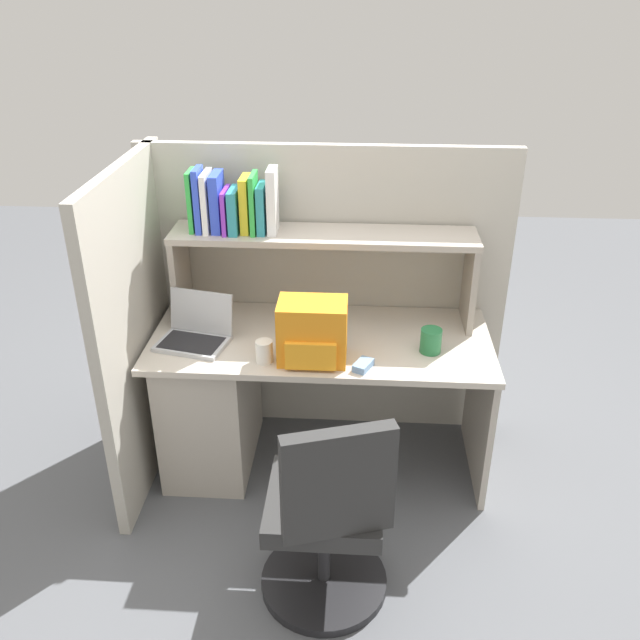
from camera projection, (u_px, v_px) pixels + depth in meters
name	position (u px, v px, depth m)	size (l,w,h in m)	color
ground_plane	(321.00, 460.00, 3.51)	(8.00, 8.00, 0.00)	#595B60
desk	(243.00, 392.00, 3.35)	(1.60, 0.70, 0.73)	beige
cubicle_partition_rear	(325.00, 294.00, 3.49)	(1.84, 0.05, 1.55)	#B2ADA0
cubicle_partition_left	(139.00, 329.00, 3.16)	(0.05, 1.06, 1.55)	#B2ADA0
overhead_hutch	(323.00, 252.00, 3.19)	(1.44, 0.28, 0.45)	gray
reference_books_on_shelf	(234.00, 204.00, 3.10)	(0.41, 0.19, 0.30)	green
laptop	(196.00, 332.00, 3.12)	(0.36, 0.31, 0.22)	#B7BABF
backpack	(312.00, 332.00, 2.94)	(0.30, 0.23, 0.28)	orange
computer_mouse	(363.00, 365.00, 2.92)	(0.06, 0.10, 0.03)	#7299C6
paper_cup	(264.00, 351.00, 2.96)	(0.08, 0.08, 0.10)	white
snack_canister	(431.00, 341.00, 3.03)	(0.10, 0.10, 0.11)	#26723F
office_chair	(328.00, 523.00, 2.57)	(0.52, 0.54, 0.93)	black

